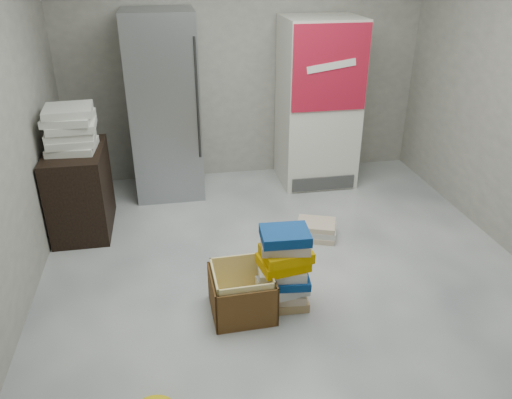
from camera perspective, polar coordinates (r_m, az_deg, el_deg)
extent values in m
plane|color=silver|center=(3.93, 4.74, -10.96)|extent=(5.00, 5.00, 0.00)
cube|color=#A19C91|center=(5.66, -1.35, 16.43)|extent=(4.00, 0.04, 2.80)
cube|color=#A5A8AD|center=(5.33, -10.40, 10.42)|extent=(0.70, 0.70, 1.90)
cylinder|color=#333333|center=(4.95, -6.71, 11.25)|extent=(0.02, 0.02, 1.19)
cube|color=silver|center=(5.59, 7.08, 10.84)|extent=(0.80, 0.70, 1.80)
cube|color=#B2142B|center=(5.15, 8.55, 14.58)|extent=(0.78, 0.02, 0.85)
cube|color=white|center=(5.13, 8.62, 14.84)|extent=(0.50, 0.01, 0.14)
cube|color=#3F3F3F|center=(5.54, 7.69, 1.83)|extent=(0.70, 0.02, 0.15)
cube|color=black|center=(4.91, -19.44, 1.01)|extent=(0.50, 0.80, 0.80)
cube|color=white|center=(4.74, -20.24, 5.69)|extent=(0.42, 0.42, 0.06)
cube|color=white|center=(4.73, -20.32, 6.45)|extent=(0.42, 0.42, 0.06)
cube|color=white|center=(4.72, -20.50, 7.23)|extent=(0.43, 0.43, 0.06)
cube|color=white|center=(4.69, -20.30, 7.98)|extent=(0.42, 0.42, 0.06)
cube|color=white|center=(4.67, -20.65, 8.69)|extent=(0.42, 0.42, 0.06)
cube|color=white|center=(4.66, -20.68, 9.51)|extent=(0.43, 0.43, 0.06)
cube|color=tan|center=(3.83, 3.22, -11.38)|extent=(0.35, 0.28, 0.07)
cube|color=#C9B295|center=(3.79, 2.90, -10.55)|extent=(0.36, 0.29, 0.07)
cube|color=beige|center=(3.74, 3.05, -9.82)|extent=(0.37, 0.31, 0.07)
cube|color=navy|center=(3.69, 3.40, -9.03)|extent=(0.36, 0.30, 0.06)
cube|color=beige|center=(3.67, 2.93, -8.05)|extent=(0.36, 0.30, 0.07)
cube|color=#D29B03|center=(3.62, 3.12, -7.16)|extent=(0.38, 0.32, 0.08)
cube|color=#D29B03|center=(3.58, 3.46, -6.17)|extent=(0.37, 0.31, 0.08)
cube|color=#C9B295|center=(3.55, 3.31, -5.03)|extent=(0.37, 0.31, 0.07)
cube|color=navy|center=(3.50, 3.34, -4.11)|extent=(0.35, 0.28, 0.08)
cube|color=#C9B295|center=(4.68, 6.89, -4.03)|extent=(0.41, 0.37, 0.05)
cube|color=beige|center=(4.66, 7.02, -3.43)|extent=(0.42, 0.37, 0.06)
cube|color=#C9B295|center=(4.63, 6.91, -2.85)|extent=(0.42, 0.37, 0.05)
cube|color=gold|center=(3.78, -1.59, -12.51)|extent=(0.43, 0.43, 0.01)
cube|color=brown|center=(3.86, -2.21, -8.77)|extent=(0.45, 0.03, 0.32)
cube|color=brown|center=(3.52, -0.96, -12.75)|extent=(0.45, 0.03, 0.32)
cube|color=brown|center=(3.66, -5.00, -11.05)|extent=(0.03, 0.45, 0.32)
cube|color=brown|center=(3.72, 1.71, -10.25)|extent=(0.03, 0.45, 0.32)
cube|color=gold|center=(3.83, -2.16, -8.67)|extent=(0.41, 0.02, 0.36)
cube|color=gold|center=(3.52, -1.02, -12.28)|extent=(0.41, 0.02, 0.36)
cube|color=gold|center=(3.65, -4.72, -10.75)|extent=(0.02, 0.41, 0.36)
cube|color=gold|center=(3.71, 1.42, -10.02)|extent=(0.02, 0.41, 0.36)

